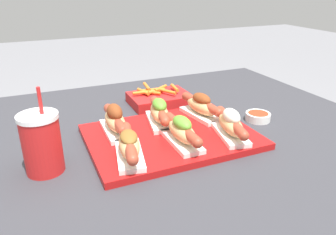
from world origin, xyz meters
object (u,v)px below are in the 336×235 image
Objects in this scene: hot_dog_1 at (182,131)px; drink_cup at (42,143)px; hot_dog_0 at (129,145)px; hot_dog_2 at (231,124)px; hot_dog_4 at (159,112)px; fries_basket at (159,98)px; hot_dog_5 at (201,106)px; serving_tray at (171,137)px; sauce_bowl at (258,116)px; hot_dog_3 at (115,120)px.

drink_cup reaches higher than hot_dog_1.
hot_dog_2 reaches higher than hot_dog_0.
hot_dog_4 is at bearing 132.63° from hot_dog_2.
hot_dog_1 is 0.35m from fries_basket.
hot_dog_4 is 0.99× the size of hot_dog_5.
hot_dog_1 reaches higher than hot_dog_0.
hot_dog_2 is (0.14, -0.08, 0.04)m from serving_tray.
fries_basket is (0.08, 0.27, 0.01)m from serving_tray.
hot_dog_4 is 0.92× the size of fries_basket.
hot_dog_3 is at bearing 172.69° from sauce_bowl.
serving_tray is at bearing 151.15° from hot_dog_2.
drink_cup is at bearing -176.18° from sauce_bowl.
hot_dog_1 is 0.19m from hot_dog_3.
sauce_bowl is 0.35m from fries_basket.
sauce_bowl is at bearing -49.39° from fries_basket.
serving_tray is 2.34× the size of hot_dog_4.
sauce_bowl is at bearing 2.39° from serving_tray.
hot_dog_5 is (0.13, 0.14, 0.00)m from hot_dog_1.
hot_dog_3 is 0.97× the size of drink_cup.
hot_dog_5 is (0.13, 0.07, 0.04)m from serving_tray.
hot_dog_3 is at bearing 152.09° from hot_dog_2.
hot_dog_1 reaches higher than sauce_bowl.
hot_dog_1 reaches higher than fries_basket.
serving_tray is 0.34m from drink_cup.
hot_dog_3 is at bearing 87.45° from hot_dog_0.
hot_dog_0 is at bearing -14.67° from drink_cup.
hot_dog_2 is 0.19m from sauce_bowl.
fries_basket is at bearing 130.61° from sauce_bowl.
serving_tray is 2.16× the size of fries_basket.
hot_dog_2 is 0.98× the size of hot_dog_3.
fries_basket is (-0.06, 0.35, -0.03)m from hot_dog_2.
serving_tray is at bearing -177.61° from sauce_bowl.
fries_basket is at bearing 99.90° from hot_dog_2.
drink_cup is at bearing -143.18° from fries_basket.
hot_dog_4 is at bearing 47.88° from hot_dog_0.
serving_tray is at bearing 92.07° from hot_dog_1.
hot_dog_0 is at bearing -151.19° from serving_tray.
serving_tray is 0.16m from hot_dog_3.
serving_tray is 2.30× the size of hot_dog_3.
serving_tray is at bearing 28.81° from hot_dog_0.
hot_dog_3 is (-0.14, 0.07, 0.04)m from serving_tray.
hot_dog_5 is at bearing 46.05° from hot_dog_1.
hot_dog_0 is at bearing -173.97° from hot_dog_1.
serving_tray is at bearing 5.13° from drink_cup.
hot_dog_1 is at bearing -43.71° from hot_dog_3.
serving_tray is 0.30m from sauce_bowl.
hot_dog_5 is 0.18m from sauce_bowl.
fries_basket is (0.21, 0.21, -0.03)m from hot_dog_3.
hot_dog_4 reaches higher than hot_dog_1.
hot_dog_0 reaches higher than fries_basket.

